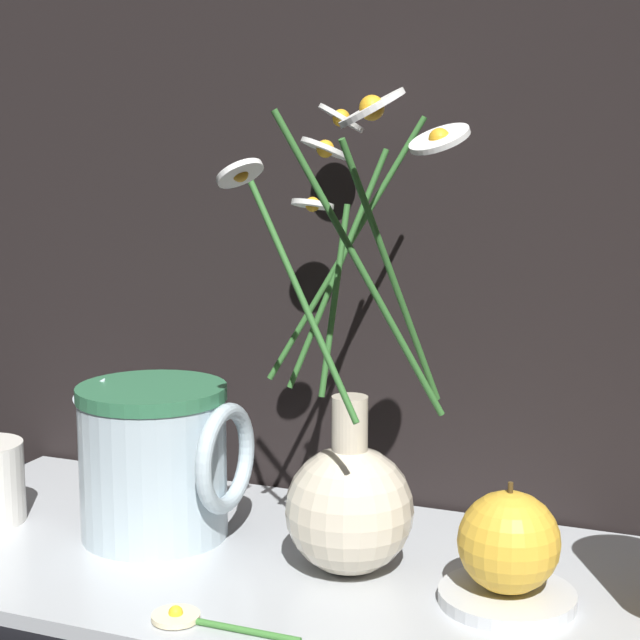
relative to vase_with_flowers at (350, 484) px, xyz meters
name	(u,v)px	position (x,y,z in m)	size (l,w,h in m)	color
ground_plane	(308,578)	(-0.04, 0.00, -0.09)	(6.00, 6.00, 0.00)	black
shelf	(308,571)	(-0.04, 0.00, -0.08)	(0.78, 0.34, 0.01)	#B2B7BC
vase_with_flowers	(350,484)	(0.00, 0.00, 0.00)	(0.20, 0.29, 0.38)	beige
ceramic_pitcher	(156,455)	(-0.19, 0.01, 0.00)	(0.16, 0.13, 0.15)	silver
saucer_plate	(507,597)	(0.13, -0.01, -0.07)	(0.10, 0.10, 0.01)	silver
orange_fruit	(509,542)	(0.13, -0.01, -0.02)	(0.08, 0.08, 0.09)	gold
loose_daisy	(193,619)	(-0.07, -0.13, -0.07)	(0.12, 0.04, 0.01)	#3D7A33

